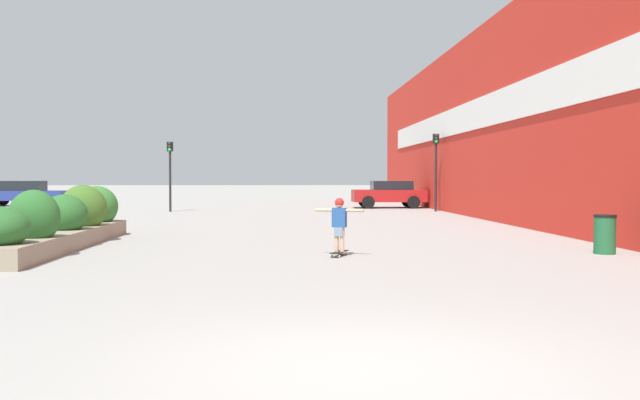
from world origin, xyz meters
TOP-DOWN VIEW (x-y plane):
  - ground_plane at (0.00, 0.00)m, footprint 300.00×300.00m
  - building_wall_right at (7.30, 21.66)m, footprint 0.67×49.76m
  - planter_box at (-5.87, 10.84)m, footprint 1.35×8.46m
  - skateboard at (0.43, 8.60)m, footprint 0.46×0.80m
  - skateboarder at (0.43, 8.60)m, footprint 0.99×0.44m
  - trash_bin at (6.09, 8.74)m, footprint 0.47×0.47m
  - car_leftmost at (-15.66, 35.61)m, footprint 4.73×1.88m
  - car_center_left at (4.95, 31.87)m, footprint 3.86×1.93m
  - car_center_right at (16.06, 34.70)m, footprint 4.29×2.03m
  - traffic_light_left at (-6.09, 28.17)m, footprint 0.28×0.30m
  - traffic_light_right at (6.58, 27.74)m, footprint 0.28×0.30m

SIDE VIEW (x-z plane):
  - ground_plane at x=0.00m, z-range 0.00..0.00m
  - skateboard at x=0.43m, z-range 0.02..0.12m
  - trash_bin at x=6.09m, z-range 0.00..0.84m
  - planter_box at x=-5.87m, z-range -0.17..1.27m
  - car_center_right at x=16.06m, z-range 0.04..1.45m
  - car_leftmost at x=-15.66m, z-range 0.04..1.48m
  - skateboarder at x=0.43m, z-range 0.21..1.32m
  - car_center_left at x=4.95m, z-range 0.05..1.50m
  - traffic_light_left at x=-6.09m, z-range 0.62..3.94m
  - traffic_light_right at x=6.58m, z-range 0.66..4.37m
  - building_wall_right at x=7.30m, z-range 0.00..7.59m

